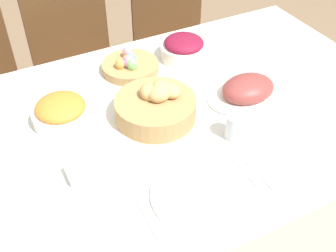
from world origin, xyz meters
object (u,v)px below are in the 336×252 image
(butter_dish, at_px, (86,170))
(drinking_cup, at_px, (235,127))
(chair_far_center, at_px, (79,57))
(beet_salad_bowl, at_px, (184,48))
(carrot_bowl, at_px, (61,112))
(chair_far_right, at_px, (176,32))
(ham_platter, at_px, (248,90))
(knife, at_px, (248,175))
(spoon, at_px, (256,171))
(fork, at_px, (146,216))
(egg_basket, at_px, (130,66))
(dinner_plate, at_px, (199,194))
(bread_basket, at_px, (156,105))

(butter_dish, bearing_deg, drinking_cup, -7.57)
(chair_far_center, xyz_separation_m, beet_salad_bowl, (0.29, -0.54, 0.25))
(carrot_bowl, bearing_deg, chair_far_right, 41.09)
(chair_far_center, distance_m, carrot_bowl, 0.80)
(ham_platter, distance_m, carrot_bowl, 0.65)
(chair_far_center, relative_size, ham_platter, 3.23)
(carrot_bowl, height_order, knife, carrot_bowl)
(chair_far_center, distance_m, spoon, 1.23)
(drinking_cup, bearing_deg, fork, -157.73)
(drinking_cup, bearing_deg, chair_far_center, 101.32)
(chair_far_right, height_order, egg_basket, chair_far_right)
(beet_salad_bowl, height_order, spoon, beet_salad_bowl)
(chair_far_center, distance_m, drinking_cup, 1.09)
(ham_platter, height_order, dinner_plate, ham_platter)
(ham_platter, bearing_deg, knife, -124.98)
(egg_basket, height_order, drinking_cup, drinking_cup)
(ham_platter, relative_size, butter_dish, 2.68)
(spoon, distance_m, drinking_cup, 0.17)
(chair_far_right, xyz_separation_m, butter_dish, (-0.82, -0.97, 0.23))
(chair_far_center, xyz_separation_m, ham_platter, (0.37, -0.88, 0.24))
(ham_platter, distance_m, dinner_plate, 0.50)
(chair_far_right, xyz_separation_m, knife, (-0.41, -1.20, 0.21))
(spoon, bearing_deg, dinner_plate, 178.65)
(knife, bearing_deg, chair_far_center, 98.45)
(dinner_plate, bearing_deg, beet_salad_bowl, 64.70)
(egg_basket, distance_m, spoon, 0.67)
(ham_platter, xyz_separation_m, spoon, (-0.19, -0.32, -0.03))
(carrot_bowl, xyz_separation_m, spoon, (0.44, -0.49, -0.04))
(fork, bearing_deg, bread_basket, 61.79)
(drinking_cup, bearing_deg, egg_basket, 106.15)
(chair_far_right, bearing_deg, dinner_plate, -113.19)
(chair_far_center, distance_m, knife, 1.22)
(beet_salad_bowl, relative_size, butter_dish, 1.65)
(chair_far_right, height_order, ham_platter, chair_far_right)
(chair_far_center, bearing_deg, egg_basket, -86.74)
(chair_far_center, distance_m, ham_platter, 0.98)
(ham_platter, bearing_deg, beet_salad_bowl, 102.89)
(beet_salad_bowl, bearing_deg, dinner_plate, -115.30)
(chair_far_right, height_order, knife, chair_far_right)
(bread_basket, distance_m, fork, 0.42)
(butter_dish, bearing_deg, spoon, -26.34)
(butter_dish, bearing_deg, dinner_plate, -41.13)
(dinner_plate, distance_m, fork, 0.16)
(egg_basket, height_order, carrot_bowl, carrot_bowl)
(chair_far_right, distance_m, egg_basket, 0.76)
(beet_salad_bowl, xyz_separation_m, carrot_bowl, (-0.55, -0.17, -0.00))
(chair_far_center, height_order, beet_salad_bowl, chair_far_center)
(ham_platter, bearing_deg, chair_far_center, 112.89)
(drinking_cup, bearing_deg, beet_salad_bowl, 80.10)
(carrot_bowl, relative_size, knife, 1.07)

